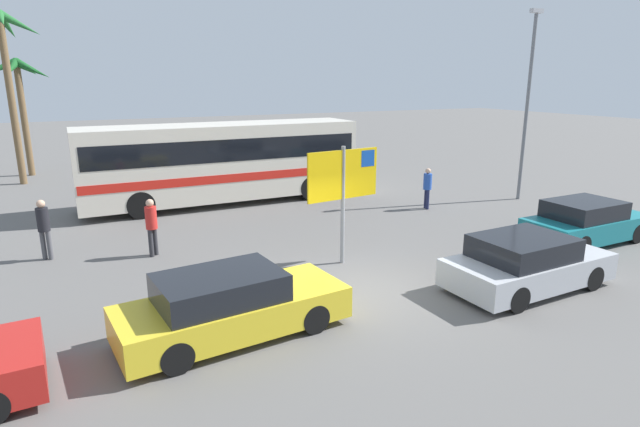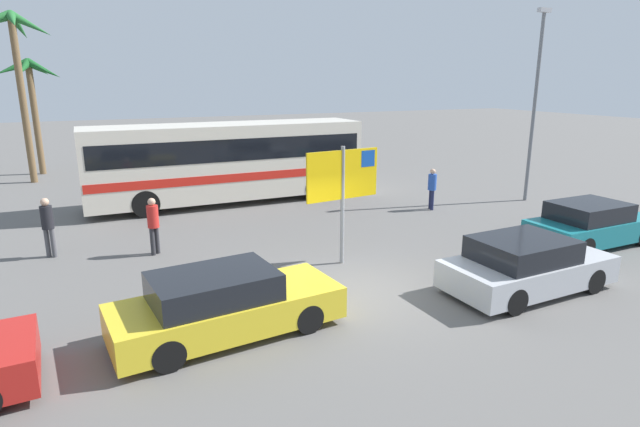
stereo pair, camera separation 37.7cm
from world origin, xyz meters
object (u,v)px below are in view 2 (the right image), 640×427
object	(u,v)px
pedestrian_near_sign	(153,222)
pedestrian_by_bus	(47,223)
pedestrian_crossing_lot	(432,186)
ferry_sign	(344,179)
car_teal	(591,224)
car_silver	(526,265)
bus_front_coach	(228,159)
car_yellow	(224,305)

from	to	relation	value
pedestrian_near_sign	pedestrian_by_bus	xyz separation A→B (m)	(-2.71, 1.00, 0.03)
pedestrian_crossing_lot	ferry_sign	bearing A→B (deg)	50.11
car_teal	pedestrian_near_sign	distance (m)	12.97
car_teal	pedestrian_by_bus	xyz separation A→B (m)	(-14.83, 5.59, 0.37)
pedestrian_crossing_lot	pedestrian_by_bus	world-z (taller)	pedestrian_by_bus
pedestrian_near_sign	ferry_sign	bearing A→B (deg)	17.17
car_silver	pedestrian_crossing_lot	world-z (taller)	pedestrian_crossing_lot
bus_front_coach	car_yellow	size ratio (longest dim) A/B	2.37
car_yellow	car_teal	distance (m)	11.56
pedestrian_near_sign	pedestrian_by_bus	bearing A→B (deg)	-150.90
bus_front_coach	car_yellow	bearing A→B (deg)	-105.40
car_yellow	car_silver	size ratio (longest dim) A/B	1.10
car_yellow	pedestrian_near_sign	distance (m)	5.60
bus_front_coach	car_silver	distance (m)	12.57
ferry_sign	bus_front_coach	bearing A→B (deg)	89.27
bus_front_coach	pedestrian_by_bus	bearing A→B (deg)	-144.86
pedestrian_by_bus	car_yellow	bearing A→B (deg)	60.52
ferry_sign	car_yellow	bearing A→B (deg)	-153.32
car_yellow	pedestrian_near_sign	xyz separation A→B (m)	(-0.60, 5.56, 0.34)
bus_front_coach	ferry_sign	world-z (taller)	ferry_sign
pedestrian_crossing_lot	pedestrian_by_bus	size ratio (longest dim) A/B	0.93
bus_front_coach	car_silver	bearing A→B (deg)	-71.52
bus_front_coach	car_teal	distance (m)	13.21
car_teal	car_silver	bearing A→B (deg)	-159.14
car_silver	car_teal	xyz separation A→B (m)	(4.52, 1.81, -0.00)
car_silver	pedestrian_near_sign	bearing A→B (deg)	137.79
car_silver	pedestrian_by_bus	distance (m)	12.70
bus_front_coach	car_teal	world-z (taller)	bus_front_coach
ferry_sign	car_silver	bearing A→B (deg)	-56.64
car_teal	bus_front_coach	bearing A→B (deg)	129.18
pedestrian_crossing_lot	pedestrian_by_bus	distance (m)	13.09
bus_front_coach	car_teal	bearing A→B (deg)	-49.85
ferry_sign	pedestrian_crossing_lot	distance (m)	7.11
pedestrian_near_sign	car_yellow	bearing A→B (deg)	-34.52
bus_front_coach	car_silver	xyz separation A→B (m)	(3.97, -11.87, -1.15)
ferry_sign	car_yellow	xyz separation A→B (m)	(-3.98, -2.68, -1.69)
bus_front_coach	pedestrian_near_sign	distance (m)	6.61
car_teal	pedestrian_near_sign	xyz separation A→B (m)	(-12.12, 4.60, 0.34)
car_silver	ferry_sign	bearing A→B (deg)	128.49
car_teal	ferry_sign	bearing A→B (deg)	166.21
ferry_sign	car_teal	world-z (taller)	ferry_sign
ferry_sign	pedestrian_by_bus	world-z (taller)	ferry_sign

